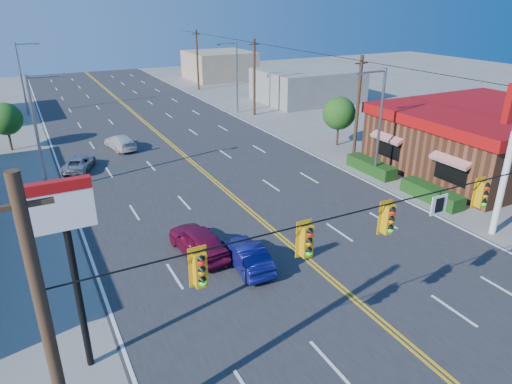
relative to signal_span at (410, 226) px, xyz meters
name	(u,v)px	position (x,y,z in m)	size (l,w,h in m)	color
ground	(396,335)	(0.12, 0.00, -4.89)	(160.00, 160.00, 0.00)	gray
road	(208,176)	(0.12, 20.00, -4.86)	(20.00, 120.00, 0.06)	#2D2D30
signal_span	(410,226)	(0.00, 0.00, 0.00)	(24.32, 0.34, 9.00)	#47301E
kfc	(483,138)	(20.02, 12.00, -2.51)	(16.30, 12.40, 4.70)	brown
pizza_hut_sign	(68,239)	(-10.88, 4.00, 0.30)	(1.90, 0.30, 6.85)	black
streetlight_se	(378,118)	(10.91, 14.00, -0.37)	(2.55, 0.25, 8.00)	gray
streetlight_ne	(235,73)	(10.91, 38.00, -0.37)	(2.55, 0.25, 8.00)	gray
streetlight_sw	(39,129)	(-10.67, 22.00, -0.37)	(2.55, 0.25, 8.00)	gray
streetlight_nw	(23,75)	(-10.67, 48.00, -0.37)	(2.55, 0.25, 8.00)	gray
utility_pole_near	(357,110)	(12.32, 18.00, -0.69)	(0.28, 0.28, 8.40)	#47301E
utility_pole_mid	(254,78)	(12.32, 36.00, -0.69)	(0.28, 0.28, 8.40)	#47301E
utility_pole_far	(197,60)	(12.32, 54.00, -0.69)	(0.28, 0.28, 8.40)	#47301E
tree_kfc_rear	(339,113)	(13.62, 22.00, -1.95)	(2.94, 2.94, 4.41)	#47301E
tree_west	(5,119)	(-12.88, 34.00, -2.09)	(2.80, 2.80, 4.20)	#47301E
bld_east_mid	(307,85)	(22.12, 40.00, -2.89)	(12.00, 10.00, 4.00)	gray
bld_east_far	(219,65)	(19.12, 62.00, -2.69)	(10.00, 10.00, 4.40)	tan
car_magenta	(198,242)	(-4.60, 9.45, -4.12)	(1.80, 4.47, 1.52)	maroon
car_blue	(247,256)	(-2.93, 7.16, -4.24)	(1.38, 3.94, 1.30)	navy
car_white	(120,143)	(-4.25, 29.75, -4.26)	(1.76, 4.34, 1.26)	silver
car_silver	(79,164)	(-8.27, 25.73, -4.34)	(1.81, 3.92, 1.09)	#A3A4A8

